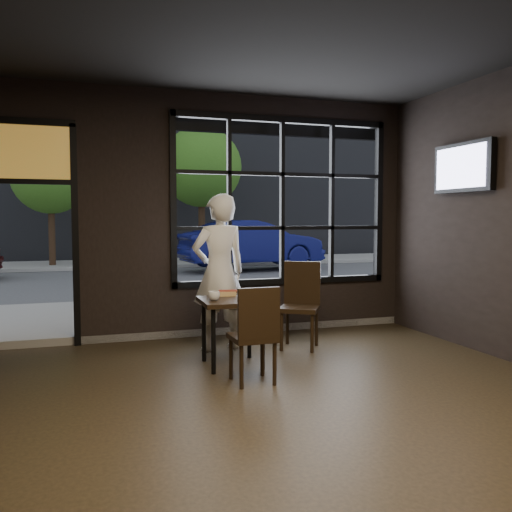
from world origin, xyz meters
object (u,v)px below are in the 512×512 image
object	(u,v)px
man	(219,272)
cafe_table	(232,332)
chair_near	(252,334)
navy_car	(251,244)

from	to	relation	value
man	cafe_table	bearing A→B (deg)	77.28
cafe_table	chair_near	size ratio (longest dim) A/B	0.77
man	navy_car	distance (m)	9.84
cafe_table	man	size ratio (longest dim) A/B	0.39
cafe_table	man	distance (m)	0.93
man	navy_car	xyz separation A→B (m)	(3.34, 9.26, -0.12)
man	navy_car	world-z (taller)	man
chair_near	navy_car	xyz separation A→B (m)	(3.36, 10.62, 0.34)
chair_near	man	size ratio (longest dim) A/B	0.50
man	navy_car	size ratio (longest dim) A/B	0.43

